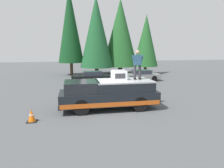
% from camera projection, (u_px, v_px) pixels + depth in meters
% --- Properties ---
extents(ground_plane, '(90.00, 90.00, 0.00)m').
position_uv_depth(ground_plane, '(107.00, 111.00, 11.28)').
color(ground_plane, '#4C4F51').
extents(pickup_truck, '(2.01, 5.54, 1.65)m').
position_uv_depth(pickup_truck, '(109.00, 94.00, 11.54)').
color(pickup_truck, black).
rests_on(pickup_truck, ground).
extents(compressor_unit, '(0.65, 0.84, 0.56)m').
position_uv_depth(compressor_unit, '(119.00, 75.00, 11.62)').
color(compressor_unit, silver).
rests_on(compressor_unit, pickup_truck).
extents(person_on_truck_bed, '(0.29, 0.72, 1.69)m').
position_uv_depth(person_on_truck_bed, '(137.00, 64.00, 11.67)').
color(person_on_truck_bed, '#333338').
rests_on(person_on_truck_bed, pickup_truck).
extents(parked_car_grey, '(1.64, 4.10, 1.16)m').
position_uv_depth(parked_car_grey, '(141.00, 75.00, 21.74)').
color(parked_car_grey, gray).
rests_on(parked_car_grey, ground).
extents(parked_car_black, '(1.64, 4.10, 1.16)m').
position_uv_depth(parked_car_black, '(92.00, 77.00, 20.62)').
color(parked_car_black, black).
rests_on(parked_car_black, ground).
extents(traffic_cone, '(0.47, 0.47, 0.62)m').
position_uv_depth(traffic_cone, '(32.00, 116.00, 9.54)').
color(traffic_cone, black).
rests_on(traffic_cone, ground).
extents(conifer_far_left, '(3.28, 3.28, 7.80)m').
position_uv_depth(conifer_far_left, '(146.00, 41.00, 26.67)').
color(conifer_far_left, '#4C3826').
rests_on(conifer_far_left, ground).
extents(conifer_left, '(4.76, 4.76, 9.99)m').
position_uv_depth(conifer_left, '(120.00, 33.00, 27.19)').
color(conifer_left, '#4C3826').
rests_on(conifer_left, ground).
extents(conifer_center_left, '(4.19, 4.19, 9.95)m').
position_uv_depth(conifer_center_left, '(96.00, 32.00, 25.39)').
color(conifer_center_left, '#4C3826').
rests_on(conifer_center_left, ground).
extents(conifer_center_right, '(3.24, 3.24, 11.12)m').
position_uv_depth(conifer_center_right, '(70.00, 25.00, 25.58)').
color(conifer_center_right, '#4C3826').
rests_on(conifer_center_right, ground).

